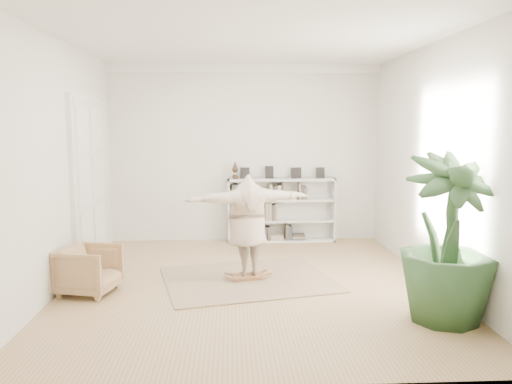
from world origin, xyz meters
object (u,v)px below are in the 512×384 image
bookshelf (281,211)px  houseplant (447,238)px  person (248,223)px  rocker_board (248,276)px  armchair (89,270)px

bookshelf → houseplant: size_ratio=1.07×
bookshelf → person: (-0.78, -2.61, 0.26)m
bookshelf → rocker_board: bookshelf is taller
rocker_board → houseplant: 3.07m
armchair → houseplant: (4.60, -1.24, 0.69)m
bookshelf → armchair: size_ratio=2.94×
bookshelf → armchair: 4.37m
bookshelf → houseplant: houseplant is taller
armchair → person: person is taller
bookshelf → rocker_board: (-0.78, -2.61, -0.57)m
armchair → person: size_ratio=0.39×
houseplant → armchair: bearing=164.9°
bookshelf → person: bearing=-106.6°
bookshelf → rocker_board: size_ratio=4.23×
rocker_board → houseplant: bearing=-49.9°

